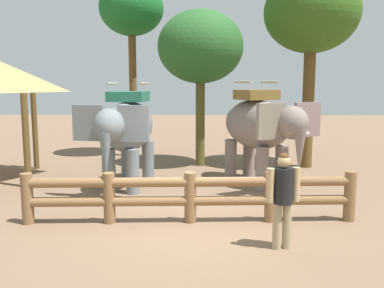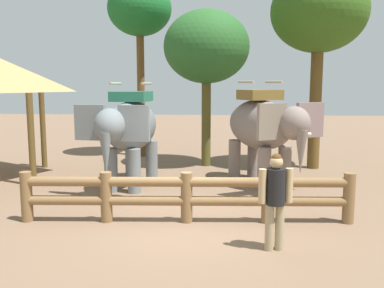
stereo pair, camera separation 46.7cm
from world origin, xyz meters
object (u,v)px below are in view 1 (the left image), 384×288
Objects in this scene: elephant_near_left at (126,129)px; tree_far_left at (132,11)px; log_fence at (190,194)px; elephant_center at (260,127)px; tree_far_right at (312,14)px; tourist_woman_in_black at (283,194)px; tree_back_center at (200,48)px.

tree_far_left reaches higher than elephant_near_left.
elephant_center is at bearing 60.62° from log_fence.
tree_far_right is (3.83, 5.93, 4.48)m from log_fence.
tree_far_left is at bearing 132.87° from elephant_center.
log_fence is 1.03× the size of tree_far_left.
tree_far_left reaches higher than tree_far_right.
tourist_woman_in_black is (1.63, -1.38, 0.37)m from log_fence.
log_fence is 2.01× the size of elephant_center.
elephant_center is 2.03× the size of tourist_woman_in_black.
tree_back_center is at bearing 58.54° from elephant_near_left.
tourist_woman_in_black is 0.32× the size of tree_back_center.
elephant_near_left is 0.51× the size of tree_far_left.
tree_far_left reaches higher than tourist_woman_in_black.
tree_back_center is at bearing 176.84° from tree_far_right.
tree_far_right reaches higher than elephant_near_left.
log_fence is at bearing -119.38° from elephant_center.
elephant_center is (1.87, 3.33, 1.04)m from log_fence.
elephant_near_left is at bearing -83.11° from tree_far_left.
elephant_center is 4.06m from tree_back_center.
elephant_center reaches higher than tourist_woman_in_black.
tree_far_right is at bearing -17.92° from tree_far_left.
elephant_center is at bearing 87.01° from tourist_woman_in_black.
elephant_near_left is 5.51m from tourist_woman_in_black.
tourist_woman_in_black is at bearing -79.14° from tree_back_center.
tree_far_right reaches higher than elephant_center.
tree_far_left reaches higher than log_fence.
tree_far_left is (-4.04, 9.33, 4.58)m from tourist_woman_in_black.
elephant_near_left is 7.28m from tree_far_right.
tree_back_center is (1.99, 3.25, 2.42)m from elephant_near_left.
tree_back_center reaches higher than tourist_woman_in_black.
elephant_center is 0.51× the size of tree_far_left.
elephant_near_left is at bearing 122.03° from log_fence.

